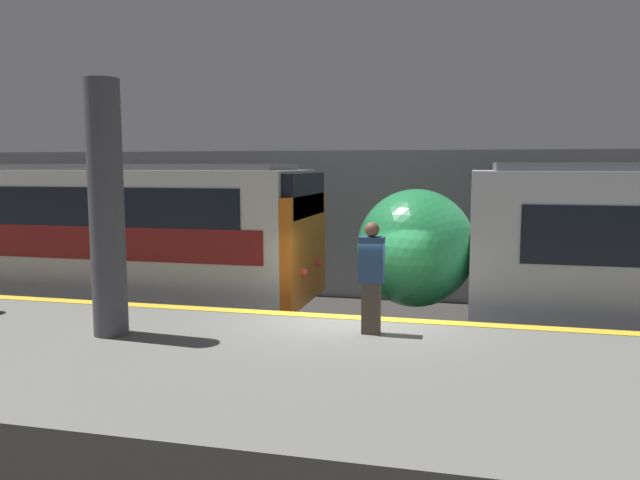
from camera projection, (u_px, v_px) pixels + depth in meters
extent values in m
plane|color=#33302D|center=(354.00, 376.00, 10.96)|extent=(120.00, 120.00, 0.00)
cube|color=slate|center=(318.00, 402.00, 8.32)|extent=(40.00, 5.33, 1.08)
cube|color=gold|center=(353.00, 317.00, 10.69)|extent=(40.00, 0.30, 0.01)
cube|color=#939399|center=(398.00, 226.00, 17.00)|extent=(50.00, 0.15, 4.09)
cylinder|color=#47474C|center=(107.00, 209.00, 9.41)|extent=(0.52, 0.52, 3.88)
ellipsoid|color=#238447|center=(416.00, 248.00, 12.96)|extent=(2.42, 2.73, 2.45)
sphere|color=#F2EFCC|center=(370.00, 267.00, 13.24)|extent=(0.20, 0.20, 0.20)
cube|color=orange|center=(305.00, 248.00, 13.53)|extent=(0.25, 2.91, 2.33)
cube|color=black|center=(304.00, 195.00, 13.39)|extent=(0.25, 2.62, 0.93)
sphere|color=#EA4C42|center=(304.00, 272.00, 12.90)|extent=(0.18, 0.18, 0.18)
sphere|color=#EA4C42|center=(319.00, 263.00, 14.19)|extent=(0.18, 0.18, 0.18)
cube|color=#473D33|center=(371.00, 308.00, 9.64)|extent=(0.28, 0.20, 0.81)
cube|color=navy|center=(372.00, 260.00, 9.55)|extent=(0.38, 0.24, 0.70)
sphere|color=brown|center=(372.00, 229.00, 9.50)|extent=(0.23, 0.23, 0.23)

